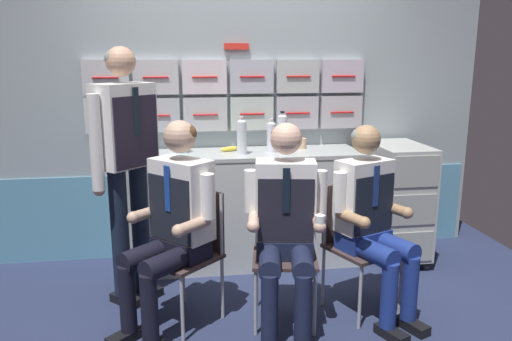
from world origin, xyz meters
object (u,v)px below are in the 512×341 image
Objects in this scene: snack_banana at (230,149)px; folding_chair_right at (284,239)px; service_trolley at (397,199)px; crew_member_by_counter at (372,214)px; sparkling_bottle_green at (242,136)px; crew_member_left at (173,216)px; crew_member_right at (286,219)px; espresso_cup_small at (302,143)px; folding_chair_by_counter at (353,232)px; crew_member_standing at (126,152)px; folding_chair_left at (192,240)px.

folding_chair_right is at bearing -75.19° from snack_banana.
service_trolley is 0.78× the size of crew_member_by_counter.
sparkling_bottle_green is (-1.29, 0.03, 0.55)m from service_trolley.
crew_member_left is 1.01× the size of crew_member_right.
snack_banana is (-0.25, 0.95, 0.43)m from folding_chair_right.
snack_banana is (-0.08, 0.14, -0.12)m from sparkling_bottle_green.
service_trolley is 0.92m from espresso_cup_small.
crew_member_left is 15.25× the size of espresso_cup_small.
crew_member_by_counter is at bearing -9.26° from folding_chair_right.
folding_chair_right and folding_chair_by_counter have the same top height.
crew_member_standing is at bearing -155.83° from espresso_cup_small.
crew_member_left is at bearing -122.15° from sparkling_bottle_green.
service_trolley is 1.16× the size of folding_chair_by_counter.
crew_member_right is at bearing -140.71° from service_trolley.
espresso_cup_small reaches higher than folding_chair_left.
crew_member_standing reaches higher than folding_chair_by_counter.
crew_member_by_counter is at bearing -7.85° from folding_chair_left.
folding_chair_by_counter is at bearing -12.13° from crew_member_standing.
sparkling_bottle_green is at bearing 102.06° from folding_chair_right.
crew_member_left is (-1.82, -0.82, 0.20)m from service_trolley.
crew_member_standing reaches higher than service_trolley.
service_trolley is 5.68× the size of snack_banana.
crew_member_standing reaches higher than crew_member_right.
folding_chair_by_counter is (0.51, 0.21, -0.19)m from crew_member_right.
folding_chair_right is 1.00× the size of folding_chair_by_counter.
folding_chair_left is at bearing 43.70° from crew_member_left.
espresso_cup_small is (0.35, 0.99, 0.46)m from folding_chair_right.
espresso_cup_small is at bearing 44.22° from crew_member_left.
service_trolley reaches higher than folding_chair_by_counter.
sparkling_bottle_green is at bearing 57.85° from crew_member_left.
crew_member_standing is at bearing 125.41° from crew_member_left.
service_trolley is 1.16× the size of folding_chair_right.
crew_member_left is 1.21m from folding_chair_by_counter.
service_trolley reaches higher than snack_banana.
crew_member_right reaches higher than service_trolley.
snack_banana is at bearing 37.28° from crew_member_standing.
snack_banana is at bearing 129.55° from folding_chair_by_counter.
service_trolley is 1.16× the size of folding_chair_left.
crew_member_by_counter is at bearing -67.06° from folding_chair_by_counter.
crew_member_standing reaches higher than crew_member_by_counter.
espresso_cup_small reaches higher than folding_chair_right.
crew_member_standing is 1.49m from espresso_cup_small.
crew_member_right is at bearing -108.28° from espresso_cup_small.
espresso_cup_small is at bearing 3.31° from snack_banana.
sparkling_bottle_green reaches higher than folding_chair_left.
crew_member_by_counter is 0.72× the size of crew_member_standing.
snack_banana is at bearing -176.69° from espresso_cup_small.
crew_member_by_counter reaches higher than service_trolley.
crew_member_left is 7.58× the size of snack_banana.
espresso_cup_small is at bearing 71.72° from crew_member_right.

